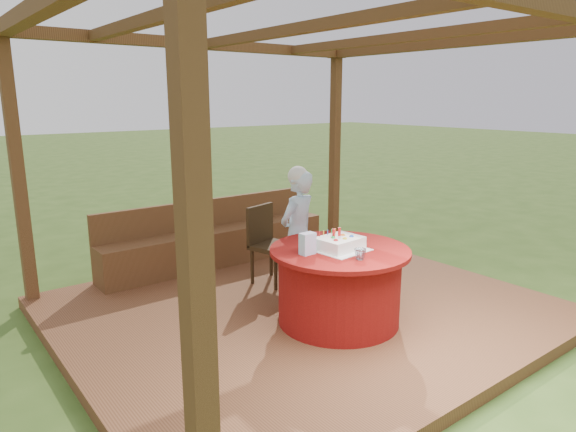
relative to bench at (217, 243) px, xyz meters
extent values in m
plane|color=#34511B|center=(0.00, -1.72, -0.38)|extent=(60.00, 60.00, 0.00)
cube|color=brown|center=(0.00, -1.72, -0.32)|extent=(4.50, 4.00, 0.12)
cube|color=brown|center=(-2.13, -3.60, 1.03)|extent=(0.12, 0.12, 2.60)
cube|color=brown|center=(-2.13, 0.16, 1.03)|extent=(0.12, 0.12, 2.60)
cube|color=brown|center=(2.13, 0.16, 1.03)|extent=(0.12, 0.12, 2.60)
cube|color=brown|center=(0.00, 0.16, 2.40)|extent=(4.50, 0.14, 0.12)
cube|color=brown|center=(-2.13, -1.72, 2.40)|extent=(0.14, 4.00, 0.12)
cube|color=brown|center=(2.13, -1.72, 2.40)|extent=(0.14, 4.00, 0.12)
cube|color=brown|center=(-1.30, -1.72, 2.40)|extent=(0.10, 3.70, 0.10)
cube|color=brown|center=(0.00, -1.72, 2.40)|extent=(0.10, 3.70, 0.10)
cube|color=brown|center=(1.30, -1.72, 2.40)|extent=(0.10, 3.70, 0.10)
cube|color=brown|center=(0.00, -0.02, -0.04)|extent=(3.00, 0.42, 0.45)
cube|color=brown|center=(0.00, 0.16, 0.36)|extent=(3.00, 0.06, 0.35)
cylinder|color=maroon|center=(0.02, -2.22, 0.07)|extent=(1.12, 1.12, 0.67)
cylinder|color=maroon|center=(0.02, -2.22, 0.43)|extent=(1.28, 1.28, 0.04)
cube|color=#32210F|center=(0.15, -1.00, 0.16)|extent=(0.52, 0.52, 0.05)
cylinder|color=#32210F|center=(0.03, -1.21, -0.05)|extent=(0.04, 0.04, 0.42)
cylinder|color=#32210F|center=(0.36, -1.12, -0.05)|extent=(0.04, 0.04, 0.42)
cylinder|color=#32210F|center=(-0.06, -0.88, -0.05)|extent=(0.04, 0.04, 0.42)
cylinder|color=#32210F|center=(0.27, -0.79, -0.05)|extent=(0.04, 0.04, 0.42)
cube|color=#32210F|center=(0.10, -0.82, 0.38)|extent=(0.42, 0.15, 0.45)
imported|color=#9FCDEC|center=(0.16, -1.43, 0.40)|extent=(0.55, 0.44, 1.33)
sphere|color=white|center=(0.16, -1.43, 1.00)|extent=(0.21, 0.21, 0.21)
cube|color=white|center=(-0.01, -2.24, 0.45)|extent=(0.48, 0.48, 0.01)
cube|color=white|center=(-0.01, -2.24, 0.51)|extent=(0.41, 0.34, 0.11)
cylinder|color=red|center=(-0.04, -2.20, 0.60)|extent=(0.03, 0.03, 0.08)
cylinder|color=red|center=(0.03, -2.20, 0.60)|extent=(0.03, 0.03, 0.08)
sphere|color=red|center=(-0.11, -2.30, 0.57)|extent=(0.04, 0.04, 0.04)
sphere|color=yellow|center=(-0.01, -2.31, 0.57)|extent=(0.04, 0.04, 0.04)
sphere|color=blue|center=(0.09, -2.29, 0.57)|extent=(0.04, 0.04, 0.04)
sphere|color=green|center=(-0.07, -2.22, 0.57)|extent=(0.04, 0.04, 0.04)
sphere|color=orange|center=(0.06, -2.21, 0.57)|extent=(0.04, 0.04, 0.04)
cube|color=#D58AC4|center=(-0.32, -2.17, 0.54)|extent=(0.14, 0.09, 0.19)
imported|color=white|center=(-0.07, -2.56, 0.49)|extent=(0.10, 0.10, 0.09)
camera|label=1|loc=(-3.08, -5.47, 1.79)|focal=32.00mm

